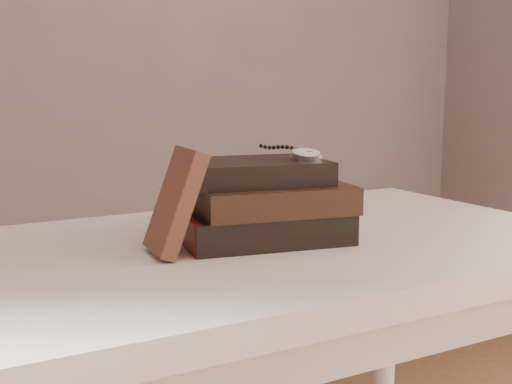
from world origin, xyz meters
TOP-DOWN VIEW (x-y plane):
  - table at (0.00, 0.35)m, footprint 1.00×0.60m
  - book_stack at (-0.01, 0.35)m, footprint 0.27×0.21m
  - journal at (-0.16, 0.33)m, footprint 0.08×0.10m
  - pocket_watch at (0.05, 0.33)m, footprint 0.06×0.16m
  - eyeglasses at (-0.08, 0.45)m, footprint 0.12×0.14m

SIDE VIEW (x-z plane):
  - table at x=0.00m, z-range 0.28..1.03m
  - book_stack at x=-0.01m, z-range 0.75..0.87m
  - eyeglasses at x=-0.08m, z-range 0.80..0.84m
  - journal at x=-0.16m, z-range 0.75..0.90m
  - pocket_watch at x=0.05m, z-range 0.87..0.89m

